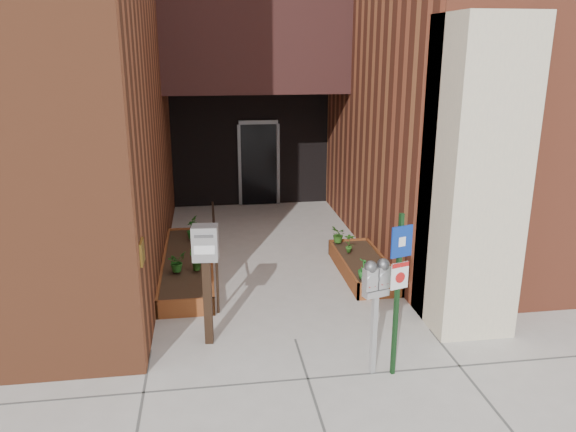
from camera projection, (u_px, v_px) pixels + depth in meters
name	position (u px, v px, depth m)	size (l,w,h in m)	color
ground	(295.00, 339.00, 7.93)	(80.00, 80.00, 0.00)	#9E9991
architecture	(241.00, 2.00, 13.01)	(20.00, 14.60, 10.00)	brown
planter_left	(188.00, 266.00, 10.24)	(0.90, 3.60, 0.30)	brown
planter_right	(363.00, 267.00, 10.20)	(0.80, 2.20, 0.30)	brown
handrail	(215.00, 234.00, 10.08)	(0.04, 3.34, 0.90)	black
parking_meter	(376.00, 286.00, 6.79)	(0.36, 0.21, 1.53)	#B7B7BA
sign_post	(399.00, 279.00, 6.73)	(0.28, 0.11, 2.11)	black
payment_dropbox	(206.00, 260.00, 7.50)	(0.36, 0.29, 1.72)	black
shrub_left_a	(177.00, 262.00, 9.52)	(0.31, 0.31, 0.35)	#1E5718
shrub_left_b	(195.00, 259.00, 9.58)	(0.22, 0.22, 0.40)	#265B1A
shrub_left_c	(192.00, 229.00, 11.16)	(0.21, 0.21, 0.38)	#175117
shrub_left_d	(194.00, 223.00, 11.67)	(0.17, 0.17, 0.32)	#1E5317
shrub_right_a	(364.00, 269.00, 9.22)	(0.19, 0.19, 0.35)	#1B5F1D
shrub_right_b	(349.00, 243.00, 10.40)	(0.20, 0.20, 0.37)	#2B631C
shrub_right_c	(339.00, 235.00, 10.92)	(0.30, 0.30, 0.33)	#285919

